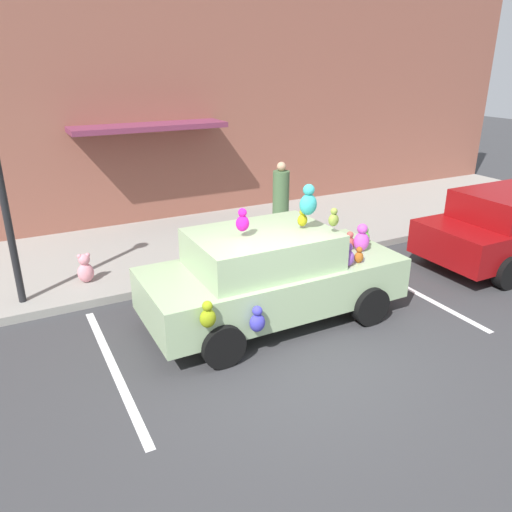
# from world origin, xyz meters

# --- Properties ---
(ground_plane) EXTENTS (60.00, 60.00, 0.00)m
(ground_plane) POSITION_xyz_m (0.00, 0.00, 0.00)
(ground_plane) COLOR #38383A
(sidewalk) EXTENTS (24.00, 4.00, 0.15)m
(sidewalk) POSITION_xyz_m (0.00, 5.00, 0.07)
(sidewalk) COLOR gray
(sidewalk) RESTS_ON ground
(storefront_building) EXTENTS (24.00, 1.25, 6.40)m
(storefront_building) POSITION_xyz_m (0.00, 7.14, 3.19)
(storefront_building) COLOR brown
(storefront_building) RESTS_ON ground
(parking_stripe_front) EXTENTS (0.12, 3.60, 0.01)m
(parking_stripe_front) POSITION_xyz_m (3.21, 1.00, 0.00)
(parking_stripe_front) COLOR silver
(parking_stripe_front) RESTS_ON ground
(parking_stripe_rear) EXTENTS (0.12, 3.60, 0.01)m
(parking_stripe_rear) POSITION_xyz_m (-2.30, 1.00, 0.00)
(parking_stripe_rear) COLOR silver
(parking_stripe_rear) RESTS_ON ground
(plush_covered_car) EXTENTS (4.18, 2.06, 2.27)m
(plush_covered_car) POSITION_xyz_m (0.34, 1.22, 0.80)
(plush_covered_car) COLOR #9FBB8C
(plush_covered_car) RESTS_ON ground
(teddy_bear_on_sidewalk) EXTENTS (0.30, 0.25, 0.57)m
(teddy_bear_on_sidewalk) POSITION_xyz_m (-2.14, 3.82, 0.41)
(teddy_bear_on_sidewalk) COLOR pink
(teddy_bear_on_sidewalk) RESTS_ON sidewalk
(pedestrian_near_shopfront) EXTENTS (0.37, 0.37, 1.77)m
(pedestrian_near_shopfront) POSITION_xyz_m (2.28, 4.26, 0.97)
(pedestrian_near_shopfront) COLOR #496B42
(pedestrian_near_shopfront) RESTS_ON sidewalk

